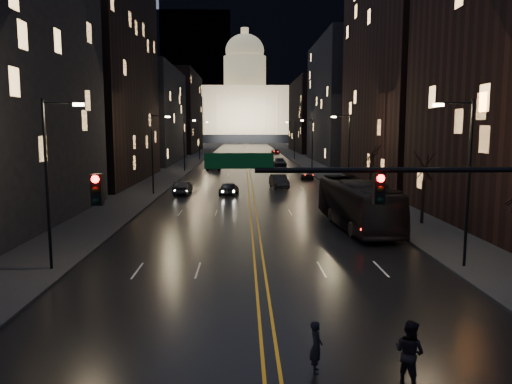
{
  "coord_description": "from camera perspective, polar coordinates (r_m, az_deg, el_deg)",
  "views": [
    {
      "loc": [
        -0.86,
        -15.79,
        7.56
      ],
      "look_at": [
        -0.17,
        11.3,
        4.03
      ],
      "focal_mm": 35.0,
      "sensor_mm": 36.0,
      "label": 1
    }
  ],
  "objects": [
    {
      "name": "streetlamp_left_mid",
      "position": [
        56.73,
        -11.59,
        4.76
      ],
      "size": [
        2.13,
        0.25,
        9.0
      ],
      "color": "black",
      "rests_on": "ground"
    },
    {
      "name": "pedestrian_b",
      "position": [
        16.03,
        17.14,
        -17.12
      ],
      "size": [
        1.01,
        1.08,
        1.98
      ],
      "primitive_type": "imported",
      "rotation": [
        0.0,
        0.0,
        2.24
      ],
      "color": "black",
      "rests_on": "ground"
    },
    {
      "name": "oncoming_car_a",
      "position": [
        55.83,
        -3.12,
        0.41
      ],
      "size": [
        2.41,
        4.69,
        1.53
      ],
      "primitive_type": "imported",
      "rotation": [
        0.0,
        0.0,
        3.0
      ],
      "color": "black",
      "rests_on": "ground"
    },
    {
      "name": "traffic_signal",
      "position": [
        17.35,
        21.52,
        -1.25
      ],
      "size": [
        17.29,
        0.45,
        7.0
      ],
      "color": "black",
      "rests_on": "ground"
    },
    {
      "name": "streetlamp_right_mid",
      "position": [
        57.06,
        10.4,
        4.8
      ],
      "size": [
        2.13,
        0.25,
        9.0
      ],
      "color": "black",
      "rests_on": "ground"
    },
    {
      "name": "tree_right_mid",
      "position": [
        40.37,
        18.66,
        2.71
      ],
      "size": [
        2.4,
        2.4,
        6.65
      ],
      "color": "black",
      "rests_on": "ground"
    },
    {
      "name": "building_left_far",
      "position": [
        109.69,
        -12.16,
        8.52
      ],
      "size": [
        12.0,
        34.0,
        20.0
      ],
      "primitive_type": "cube",
      "color": "black",
      "rests_on": "ground"
    },
    {
      "name": "road",
      "position": [
        145.99,
        -1.11,
        4.45
      ],
      "size": [
        20.0,
        320.0,
        0.02
      ],
      "primitive_type": "cube",
      "color": "black",
      "rests_on": "ground"
    },
    {
      "name": "ground",
      "position": [
        17.53,
        1.58,
        -18.13
      ],
      "size": [
        900.0,
        900.0,
        0.0
      ],
      "primitive_type": "plane",
      "color": "black",
      "rests_on": "ground"
    },
    {
      "name": "oncoming_car_d",
      "position": [
        114.68,
        -3.99,
        3.96
      ],
      "size": [
        2.16,
        4.88,
        1.39
      ],
      "primitive_type": "imported",
      "rotation": [
        0.0,
        0.0,
        3.19
      ],
      "color": "black",
      "rests_on": "ground"
    },
    {
      "name": "building_left_dist",
      "position": [
        157.15,
        -8.92,
        8.94
      ],
      "size": [
        12.0,
        40.0,
        24.0
      ],
      "primitive_type": "cube",
      "color": "black",
      "rests_on": "ground"
    },
    {
      "name": "mountain_ridge",
      "position": [
        402.02,
        4.57,
        15.6
      ],
      "size": [
        520.0,
        60.0,
        130.0
      ],
      "primitive_type": "cube",
      "color": "black",
      "rests_on": "ground"
    },
    {
      "name": "building_right_dist",
      "position": [
        157.36,
        6.62,
        8.61
      ],
      "size": [
        12.0,
        40.0,
        22.0
      ],
      "primitive_type": "cube",
      "color": "black",
      "rests_on": "ground"
    },
    {
      "name": "building_right_mid",
      "position": [
        110.12,
        10.17,
        10.13
      ],
      "size": [
        12.0,
        34.0,
        26.0
      ],
      "primitive_type": "cube",
      "color": "black",
      "rests_on": "ground"
    },
    {
      "name": "pedestrian_a",
      "position": [
        16.22,
        6.89,
        -17.17
      ],
      "size": [
        0.45,
        0.64,
        1.65
      ],
      "primitive_type": "imported",
      "rotation": [
        0.0,
        0.0,
        1.47
      ],
      "color": "black",
      "rests_on": "ground"
    },
    {
      "name": "oncoming_car_b",
      "position": [
        56.96,
        -8.37,
        0.47
      ],
      "size": [
        1.82,
        4.63,
        1.5
      ],
      "primitive_type": "imported",
      "rotation": [
        0.0,
        0.0,
        3.09
      ],
      "color": "black",
      "rests_on": "ground"
    },
    {
      "name": "streetlamp_left_far",
      "position": [
        86.41,
        -8.1,
        5.7
      ],
      "size": [
        2.13,
        0.25,
        9.0
      ],
      "color": "black",
      "rests_on": "ground"
    },
    {
      "name": "capitol",
      "position": [
        265.97,
        -1.27,
        9.48
      ],
      "size": [
        90.0,
        50.0,
        58.5
      ],
      "color": "black",
      "rests_on": "ground"
    },
    {
      "name": "building_right_tall",
      "position": [
        70.27,
        17.44,
        16.45
      ],
      "size": [
        12.0,
        30.0,
        38.0
      ],
      "primitive_type": "cube",
      "color": "black",
      "rests_on": "ground"
    },
    {
      "name": "bus",
      "position": [
        38.42,
        11.48,
        -1.35
      ],
      "size": [
        3.92,
        13.16,
        3.62
      ],
      "primitive_type": "imported",
      "rotation": [
        0.0,
        0.0,
        0.07
      ],
      "color": "black",
      "rests_on": "ground"
    },
    {
      "name": "sidewalk_left",
      "position": [
        146.58,
        -6.61,
        4.44
      ],
      "size": [
        8.0,
        320.0,
        0.16
      ],
      "primitive_type": "cube",
      "color": "black",
      "rests_on": "ground"
    },
    {
      "name": "streetlamp_left_near",
      "position": [
        27.76,
        -22.46,
        1.73
      ],
      "size": [
        2.13,
        0.25,
        9.0
      ],
      "color": "black",
      "rests_on": "ground"
    },
    {
      "name": "sidewalk_right",
      "position": [
        146.74,
        4.38,
        4.47
      ],
      "size": [
        8.0,
        320.0,
        0.16
      ],
      "primitive_type": "cube",
      "color": "black",
      "rests_on": "ground"
    },
    {
      "name": "streetlamp_left_dist",
      "position": [
        116.25,
        -6.39,
        6.15
      ],
      "size": [
        2.13,
        0.25,
        9.0
      ],
      "color": "black",
      "rests_on": "ground"
    },
    {
      "name": "oncoming_car_c",
      "position": [
        89.63,
        -4.92,
        3.04
      ],
      "size": [
        2.94,
        5.72,
        1.54
      ],
      "primitive_type": "imported",
      "rotation": [
        0.0,
        0.0,
        3.21
      ],
      "color": "black",
      "rests_on": "ground"
    },
    {
      "name": "tree_right_far",
      "position": [
        55.63,
        13.02,
        4.1
      ],
      "size": [
        2.4,
        2.4,
        6.65
      ],
      "color": "black",
      "rests_on": "ground"
    },
    {
      "name": "receding_car_b",
      "position": [
        73.79,
        5.85,
        2.12
      ],
      "size": [
        2.4,
        4.9,
        1.61
      ],
      "primitive_type": "imported",
      "rotation": [
        0.0,
        0.0,
        -0.11
      ],
      "color": "black",
      "rests_on": "ground"
    },
    {
      "name": "building_left_mid",
      "position": [
        72.93,
        -17.88,
        12.13
      ],
      "size": [
        12.0,
        30.0,
        28.0
      ],
      "primitive_type": "cube",
      "color": "black",
      "rests_on": "ground"
    },
    {
      "name": "receding_car_a",
      "position": [
        62.35,
        2.65,
        1.22
      ],
      "size": [
        2.34,
        5.3,
        1.69
      ],
      "primitive_type": "imported",
      "rotation": [
        0.0,
        0.0,
        0.11
      ],
      "color": "black",
      "rests_on": "ground"
    },
    {
      "name": "receding_car_d",
      "position": [
        144.01,
        2.24,
        4.65
      ],
      "size": [
        2.21,
        4.69,
        1.3
      ],
      "primitive_type": "imported",
      "rotation": [
        0.0,
        0.0,
        0.01
      ],
      "color": "black",
      "rests_on": "ground"
    },
    {
      "name": "streetlamp_right_dist",
      "position": [
        116.41,
        4.34,
        6.17
      ],
      "size": [
        2.13,
        0.25,
        9.0
      ],
      "color": "black",
      "rests_on": "ground"
    },
    {
      "name": "center_line",
      "position": [
        145.99,
        -1.11,
        4.45
      ],
      "size": [
        0.62,
        320.0,
        0.01
      ],
      "primitive_type": "cube",
      "color": "orange",
      "rests_on": "road"
    },
    {
      "name": "receding_car_c",
      "position": [
        96.74,
        2.75,
        3.4
      ],
      "size": [
        2.38,
        5.6,
        1.61
      ],
      "primitive_type": "imported",
      "rotation": [
        0.0,
        0.0,
        0.02
      ],
      "color": "black",
      "rests_on": "ground"
    },
    {
      "name": "streetlamp_right_near",
      "position": [
        28.42,
        22.82,
        1.84
      ],
      "size": [
        2.13,
        0.25,
        9.0
      ],
      "color": "black",
      "rests_on": "ground"
    },
    {
      "name": "streetlamp_right_far",
      "position": [
        86.62,
        6.33,
        5.73
      ],
      "size": [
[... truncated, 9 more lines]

